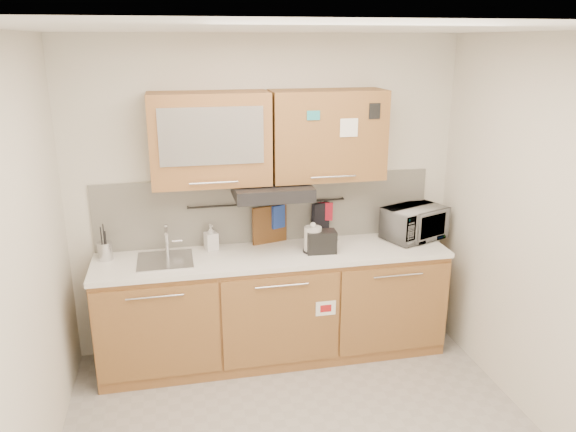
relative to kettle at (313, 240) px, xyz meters
name	(u,v)px	position (x,y,z in m)	size (l,w,h in m)	color
ceiling	(314,29)	(-0.31, -1.16, 1.58)	(3.20, 3.20, 0.00)	white
wall_back	(267,197)	(-0.31, 0.34, 0.28)	(3.20, 3.20, 0.00)	silver
wall_left	(15,289)	(-1.91, -1.16, 0.28)	(3.00, 3.00, 0.00)	silver
wall_right	(554,245)	(1.29, -1.16, 0.28)	(3.00, 3.00, 0.00)	silver
base_cabinet	(274,311)	(-0.31, 0.03, -0.61)	(2.80, 0.64, 0.88)	#AC693D
countertop	(274,255)	(-0.31, 0.03, -0.12)	(2.82, 0.62, 0.04)	white
backsplash	(267,209)	(-0.31, 0.33, 0.18)	(2.80, 0.02, 0.56)	silver
upper_cabinets	(269,137)	(-0.32, 0.16, 0.81)	(1.82, 0.37, 0.70)	#AC693D
range_hood	(272,191)	(-0.31, 0.09, 0.40)	(0.60, 0.46, 0.10)	black
sink	(165,260)	(-1.16, 0.05, -0.09)	(0.42, 0.40, 0.26)	silver
utensil_rail	(268,203)	(-0.31, 0.29, 0.24)	(0.02, 0.02, 1.30)	black
utensil_crock	(105,250)	(-1.61, 0.17, -0.02)	(0.13, 0.13, 0.28)	silver
kettle	(313,240)	(0.00, 0.00, 0.00)	(0.18, 0.16, 0.25)	silver
toaster	(321,241)	(0.06, -0.03, -0.01)	(0.24, 0.16, 0.18)	black
microwave	(414,223)	(0.92, 0.13, 0.04)	(0.50, 0.34, 0.28)	#999999
soap_bottle	(211,237)	(-0.79, 0.22, 0.01)	(0.10, 0.10, 0.21)	#999999
cutting_board	(270,228)	(-0.30, 0.28, 0.03)	(0.30, 0.02, 0.38)	brown
oven_mitt	(278,217)	(-0.23, 0.28, 0.13)	(0.12, 0.03, 0.19)	#203B96
dark_pouch	(320,217)	(0.14, 0.28, 0.10)	(0.16, 0.04, 0.25)	black
pot_holder	(325,211)	(0.18, 0.28, 0.15)	(0.12, 0.02, 0.15)	#B4182B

